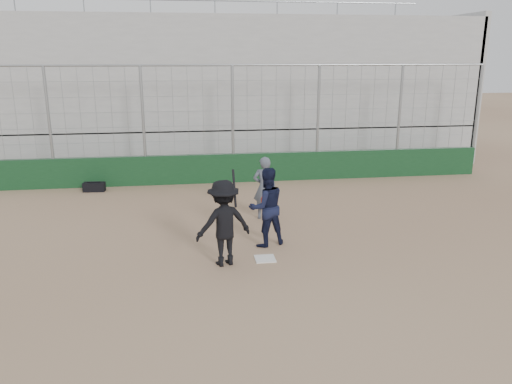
{
  "coord_description": "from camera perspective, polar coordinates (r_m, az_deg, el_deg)",
  "views": [
    {
      "loc": [
        -1.64,
        -10.03,
        4.34
      ],
      "look_at": [
        0.0,
        1.4,
        1.15
      ],
      "focal_mm": 35.0,
      "sensor_mm": 36.0,
      "label": 1
    }
  ],
  "objects": [
    {
      "name": "ground",
      "position": [
        11.05,
        1.04,
        -7.68
      ],
      "size": [
        90.0,
        90.0,
        0.0
      ],
      "primitive_type": "plane",
      "color": "brown",
      "rests_on": "ground"
    },
    {
      "name": "home_plate",
      "position": [
        11.04,
        1.04,
        -7.63
      ],
      "size": [
        0.44,
        0.44,
        0.02
      ],
      "primitive_type": "cube",
      "color": "white",
      "rests_on": "ground"
    },
    {
      "name": "backstop",
      "position": [
        17.44,
        -2.63,
        4.24
      ],
      "size": [
        18.1,
        0.25,
        4.04
      ],
      "color": "#103318",
      "rests_on": "ground"
    },
    {
      "name": "bleachers",
      "position": [
        22.08,
        -3.98,
        11.73
      ],
      "size": [
        20.25,
        6.7,
        6.98
      ],
      "color": "#9A9A9A",
      "rests_on": "ground"
    },
    {
      "name": "batter_at_plate",
      "position": [
        10.51,
        -3.72,
        -3.54
      ],
      "size": [
        1.33,
        0.98,
        1.99
      ],
      "color": "black",
      "rests_on": "ground"
    },
    {
      "name": "catcher_crouched",
      "position": [
        11.59,
        1.22,
        -3.24
      ],
      "size": [
        1.09,
        0.97,
        1.25
      ],
      "color": "black",
      "rests_on": "ground"
    },
    {
      "name": "umpire",
      "position": [
        13.46,
        1.0,
        0.1
      ],
      "size": [
        0.72,
        0.58,
        1.56
      ],
      "primitive_type": "imported",
      "rotation": [
        0.0,
        0.0,
        2.85
      ],
      "color": "#4C5360",
      "rests_on": "ground"
    },
    {
      "name": "equipment_bag",
      "position": [
        17.19,
        -18.01,
        0.56
      ],
      "size": [
        0.72,
        0.35,
        0.34
      ],
      "color": "black",
      "rests_on": "ground"
    }
  ]
}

